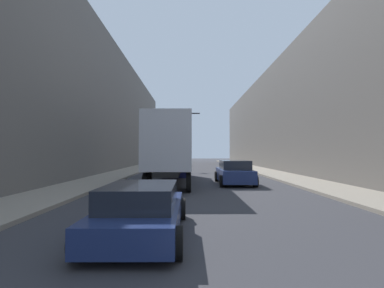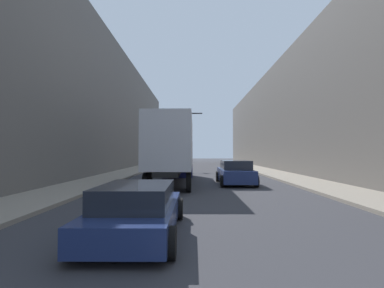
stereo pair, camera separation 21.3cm
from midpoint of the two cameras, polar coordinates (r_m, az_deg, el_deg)
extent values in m
cube|color=gray|center=(29.99, 15.14, -5.30)|extent=(3.03, 80.00, 0.15)
cube|color=gray|center=(29.72, -12.33, -5.35)|extent=(3.03, 80.00, 0.15)
cube|color=#66605B|center=(31.63, 23.03, 5.72)|extent=(6.00, 80.00, 11.99)
cube|color=#66605B|center=(31.34, -20.40, 7.41)|extent=(6.00, 80.00, 13.79)
cube|color=silver|center=(18.98, -3.46, 0.14)|extent=(2.51, 9.54, 3.03)
cube|color=black|center=(19.00, -3.47, -4.88)|extent=(1.25, 9.54, 0.24)
cube|color=navy|center=(25.15, -2.53, -2.77)|extent=(2.51, 2.84, 3.04)
cylinder|color=black|center=(15.61, -8.43, -7.24)|extent=(0.25, 1.00, 1.00)
cylinder|color=black|center=(15.44, -0.24, -7.32)|extent=(0.25, 1.00, 1.00)
cylinder|color=black|center=(16.80, -7.80, -6.84)|extent=(0.25, 1.00, 1.00)
cylinder|color=black|center=(16.63, -0.20, -6.91)|extent=(0.25, 1.00, 1.00)
cylinder|color=black|center=(25.27, -5.04, -5.08)|extent=(0.25, 1.00, 1.00)
cylinder|color=black|center=(25.16, -0.01, -5.10)|extent=(0.25, 1.00, 1.00)
cube|color=navy|center=(7.77, -9.47, -13.33)|extent=(1.86, 4.72, 0.56)
cube|color=#1E232D|center=(7.44, -9.76, -9.59)|extent=(1.64, 2.60, 0.52)
cylinder|color=black|center=(9.57, -13.35, -11.90)|extent=(0.25, 0.64, 0.64)
cylinder|color=black|center=(9.32, -1.90, -12.23)|extent=(0.25, 0.64, 0.64)
cylinder|color=black|center=(6.38, -20.98, -17.12)|extent=(0.25, 0.64, 0.64)
cylinder|color=black|center=(6.00, -3.26, -18.26)|extent=(0.25, 0.64, 0.64)
cube|color=navy|center=(19.53, 8.53, -5.87)|extent=(1.95, 4.78, 0.77)
cube|color=#1E232D|center=(19.26, 8.62, -3.94)|extent=(1.72, 2.63, 0.56)
cylinder|color=black|center=(21.12, 5.23, -6.17)|extent=(0.25, 0.70, 0.70)
cylinder|color=black|center=(21.37, 10.49, -6.10)|extent=(0.25, 0.70, 0.70)
cylinder|color=black|center=(17.66, 6.20, -7.07)|extent=(0.25, 0.70, 0.70)
cylinder|color=black|center=(17.97, 12.46, -6.95)|extent=(0.25, 0.70, 0.70)
cylinder|color=black|center=(35.61, -7.45, 0.73)|extent=(0.20, 0.20, 6.95)
cube|color=black|center=(35.60, -2.67, 5.84)|extent=(5.94, 0.12, 0.12)
cube|color=black|center=(35.65, -5.06, 5.01)|extent=(0.30, 0.24, 0.90)
sphere|color=gold|center=(35.51, -5.08, 5.04)|extent=(0.18, 0.18, 0.18)
cube|color=black|center=(35.54, -2.67, 5.03)|extent=(0.30, 0.24, 0.90)
sphere|color=gold|center=(35.40, -2.68, 5.05)|extent=(0.18, 0.18, 0.18)
cube|color=black|center=(35.49, -0.27, 5.04)|extent=(0.30, 0.24, 0.90)
sphere|color=red|center=(35.39, -0.27, 5.51)|extent=(0.18, 0.18, 0.18)
camera|label=1|loc=(0.11, -89.60, -0.01)|focal=28.00mm
camera|label=2|loc=(0.11, 90.40, 0.01)|focal=28.00mm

